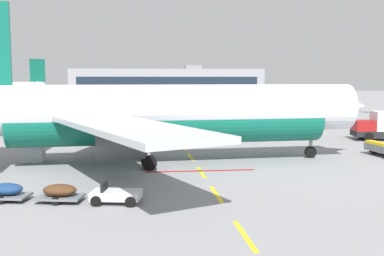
# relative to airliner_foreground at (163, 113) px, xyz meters

# --- Properties ---
(ground) EXTENTS (400.00, 400.00, 0.00)m
(ground) POSITION_rel_airliner_foreground_xyz_m (24.44, 14.37, -3.95)
(ground) COLOR gray
(apron_paint_markings) EXTENTS (8.00, 95.93, 0.01)m
(apron_paint_markings) POSITION_rel_airliner_foreground_xyz_m (2.44, 11.61, -3.95)
(apron_paint_markings) COLOR yellow
(apron_paint_markings) RESTS_ON ground
(airliner_foreground) EXTENTS (34.80, 34.56, 12.20)m
(airliner_foreground) POSITION_rel_airliner_foreground_xyz_m (0.00, 0.00, 0.00)
(airliner_foreground) COLOR silver
(airliner_foreground) RESTS_ON ground
(baggage_train) EXTENTS (8.72, 3.17, 1.14)m
(baggage_train) POSITION_rel_airliner_foreground_xyz_m (-6.22, -11.09, -3.42)
(baggage_train) COLOR silver
(baggage_train) RESTS_ON ground
(uld_cargo_container) EXTENTS (1.62, 1.57, 1.60)m
(uld_cargo_container) POSITION_rel_airliner_foreground_xyz_m (-10.40, 1.79, -3.15)
(uld_cargo_container) COLOR #B7BCC6
(uld_cargo_container) RESTS_ON ground
(terminal_satellite) EXTENTS (68.36, 27.61, 11.82)m
(terminal_satellite) POSITION_rel_airliner_foreground_xyz_m (8.92, 137.28, 1.17)
(terminal_satellite) COLOR gray
(terminal_satellite) RESTS_ON ground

